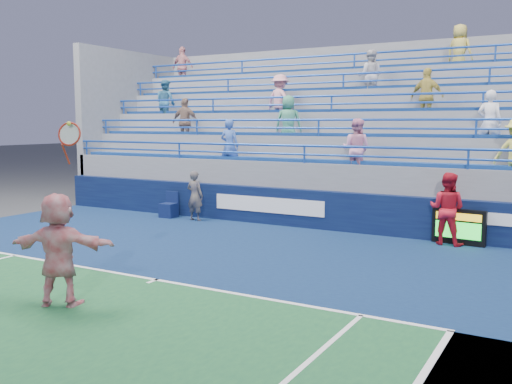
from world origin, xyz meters
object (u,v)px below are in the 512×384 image
Objects in this scene: serve_speed_board at (459,227)px; ball_girl at (447,209)px; judge_chair at (169,209)px; line_judge at (195,196)px; tennis_player at (59,249)px.

serve_speed_board is 0.72× the size of ball_girl.
judge_chair is 1.19m from line_judge.
ball_girl is at bearing -176.59° from line_judge.
tennis_player is 9.25m from ball_girl.
serve_speed_board is 0.84× the size of line_judge.
serve_speed_board is 7.75m from line_judge.
ball_girl reaches higher than line_judge.
tennis_player reaches higher than serve_speed_board.
judge_chair is 0.53× the size of line_judge.
serve_speed_board is at bearing 59.39° from tennis_player.
tennis_player is (3.96, -7.88, 0.69)m from judge_chair.
line_judge is at bearing -177.30° from serve_speed_board.
ball_girl is (4.57, 8.04, -0.05)m from tennis_player.
serve_speed_board is 0.43× the size of tennis_player.
judge_chair is at bearing -178.04° from serve_speed_board.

